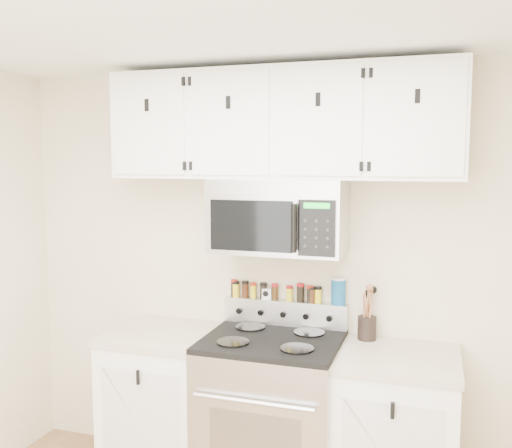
{
  "coord_description": "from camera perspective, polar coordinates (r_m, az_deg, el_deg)",
  "views": [
    {
      "loc": [
        0.87,
        -1.57,
        1.95
      ],
      "look_at": [
        -0.1,
        1.45,
        1.59
      ],
      "focal_mm": 40.0,
      "sensor_mm": 36.0,
      "label": 1
    }
  ],
  "objects": [
    {
      "name": "base_cabinet_right",
      "position": [
        3.37,
        13.81,
        -19.96
      ],
      "size": [
        0.64,
        0.62,
        0.92
      ],
      "color": "white",
      "rests_on": "floor"
    },
    {
      "name": "spice_jar_10",
      "position": [
        3.44,
        6.24,
        -7.04
      ],
      "size": [
        0.04,
        0.04,
        0.1
      ],
      "color": "yellow",
      "rests_on": "range"
    },
    {
      "name": "spice_jar_5",
      "position": [
        3.5,
        1.89,
        -6.76
      ],
      "size": [
        0.04,
        0.04,
        0.1
      ],
      "color": "#3A250D",
      "rests_on": "range"
    },
    {
      "name": "spice_jar_6",
      "position": [
        3.48,
        3.36,
        -6.91
      ],
      "size": [
        0.04,
        0.04,
        0.09
      ],
      "color": "yellow",
      "rests_on": "range"
    },
    {
      "name": "spice_jar_7",
      "position": [
        3.46,
        4.46,
        -6.83
      ],
      "size": [
        0.05,
        0.05,
        0.11
      ],
      "color": "black",
      "rests_on": "range"
    },
    {
      "name": "microwave",
      "position": [
        3.26,
        2.31,
        0.81
      ],
      "size": [
        0.76,
        0.44,
        0.42
      ],
      "color": "#9E9EA3",
      "rests_on": "back_wall"
    },
    {
      "name": "base_cabinet_left",
      "position": [
        3.71,
        -9.07,
        -17.3
      ],
      "size": [
        0.64,
        0.62,
        0.92
      ],
      "color": "white",
      "rests_on": "floor"
    },
    {
      "name": "spice_jar_4",
      "position": [
        3.52,
        0.75,
        -6.68
      ],
      "size": [
        0.05,
        0.05,
        0.1
      ],
      "color": "black",
      "rests_on": "range"
    },
    {
      "name": "kitchen_timer",
      "position": [
        3.52,
        1.08,
        -6.97
      ],
      "size": [
        0.07,
        0.06,
        0.07
      ],
      "primitive_type": "cube",
      "rotation": [
        0.0,
        0.0,
        0.22
      ],
      "color": "white",
      "rests_on": "range"
    },
    {
      "name": "upper_cabinets",
      "position": [
        3.27,
        2.46,
        9.96
      ],
      "size": [
        2.0,
        0.35,
        0.62
      ],
      "color": "white",
      "rests_on": "back_wall"
    },
    {
      "name": "spice_jar_1",
      "position": [
        3.58,
        -2.04,
        -6.48
      ],
      "size": [
        0.05,
        0.05,
        0.1
      ],
      "color": "gold",
      "rests_on": "range"
    },
    {
      "name": "back_wall",
      "position": [
        3.49,
        3.11,
        -5.11
      ],
      "size": [
        3.5,
        0.01,
        2.5
      ],
      "primitive_type": "cube",
      "color": "#C5B193",
      "rests_on": "floor"
    },
    {
      "name": "utensil_crock",
      "position": [
        3.38,
        11.04,
        -9.99
      ],
      "size": [
        0.11,
        0.11,
        0.31
      ],
      "color": "black",
      "rests_on": "base_cabinet_right"
    },
    {
      "name": "spice_jar_2",
      "position": [
        3.56,
        -1.1,
        -6.52
      ],
      "size": [
        0.04,
        0.04,
        0.1
      ],
      "color": "#3A1B0E",
      "rests_on": "range"
    },
    {
      "name": "spice_jar_3",
      "position": [
        3.54,
        -0.28,
        -6.63
      ],
      "size": [
        0.04,
        0.04,
        0.1
      ],
      "color": "gold",
      "rests_on": "range"
    },
    {
      "name": "spice_jar_0",
      "position": [
        3.58,
        -2.22,
        -6.4
      ],
      "size": [
        0.04,
        0.04,
        0.11
      ],
      "color": "black",
      "rests_on": "range"
    },
    {
      "name": "range",
      "position": [
        3.44,
        1.61,
        -18.69
      ],
      "size": [
        0.76,
        0.65,
        1.1
      ],
      "color": "#B7B7BA",
      "rests_on": "floor"
    },
    {
      "name": "spice_jar_8",
      "position": [
        3.45,
        5.45,
        -6.96
      ],
      "size": [
        0.04,
        0.04,
        0.1
      ],
      "color": "black",
      "rests_on": "range"
    },
    {
      "name": "spice_jar_9",
      "position": [
        3.45,
        5.63,
        -7.02
      ],
      "size": [
        0.04,
        0.04,
        0.1
      ],
      "color": "#42240F",
      "rests_on": "range"
    },
    {
      "name": "salt_canister",
      "position": [
        3.41,
        8.24,
        -6.65
      ],
      "size": [
        0.09,
        0.09,
        0.16
      ],
      "color": "#135187",
      "rests_on": "range"
    }
  ]
}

